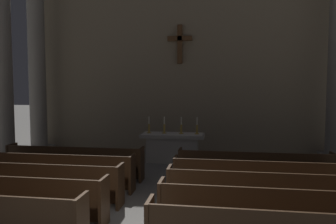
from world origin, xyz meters
The scene contains 16 objects.
pew_left_row_2 centered at (-2.52, 0.99, 0.48)m, with size 4.02×0.50×0.95m.
pew_left_row_3 centered at (-2.52, 2.01, 0.48)m, with size 4.02×0.50×0.95m.
pew_left_row_4 centered at (-2.52, 3.04, 0.48)m, with size 4.02×0.50×0.95m.
pew_left_row_5 centered at (-2.52, 4.06, 0.48)m, with size 4.02×0.50×0.95m.
pew_right_row_2 centered at (2.52, 0.99, 0.48)m, with size 4.02×0.50×0.95m.
pew_right_row_3 centered at (2.52, 2.01, 0.48)m, with size 4.02×0.50×0.95m.
pew_right_row_4 centered at (2.52, 3.04, 0.48)m, with size 4.02×0.50×0.95m.
pew_right_row_5 centered at (2.52, 4.06, 0.48)m, with size 4.02×0.50×0.95m.
column_left_third centered at (-5.77, 5.56, 3.44)m, with size 1.00×1.00×7.06m.
column_left_fourth centered at (-5.77, 7.78, 3.44)m, with size 1.00×1.00×7.06m.
altar centered at (0.00, 6.55, 0.53)m, with size 2.20×0.90×1.01m.
candlestick_outer_left centered at (-0.85, 6.55, 1.19)m, with size 0.16×0.16×0.59m.
candlestick_inner_left centered at (-0.30, 6.55, 1.19)m, with size 0.16×0.16×0.59m.
candlestick_inner_right centered at (0.30, 6.55, 1.19)m, with size 0.16×0.16×0.59m.
candlestick_outer_right centered at (0.85, 6.55, 1.19)m, with size 0.16×0.16×0.59m.
apse_with_cross centered at (0.00, 8.89, 3.98)m, with size 12.61×0.44×7.96m.
Camera 1 is at (1.54, -4.75, 2.63)m, focal length 35.03 mm.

